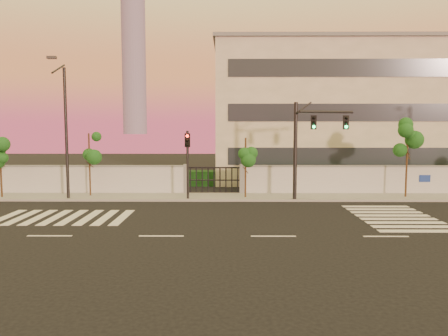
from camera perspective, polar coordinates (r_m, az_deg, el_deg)
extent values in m
plane|color=black|center=(19.77, 6.47, -8.87)|extent=(120.00, 120.00, 0.00)
cube|color=gray|center=(30.01, 4.36, -3.79)|extent=(60.00, 3.00, 0.15)
cube|color=#B2B4BA|center=(34.89, -25.86, -1.50)|extent=(25.00, 0.30, 2.00)
cube|color=slate|center=(34.79, -25.93, 0.24)|extent=(25.00, 0.36, 0.12)
cube|color=slate|center=(31.41, -4.96, -1.49)|extent=(0.35, 0.35, 2.20)
cube|color=slate|center=(31.30, 2.36, -1.50)|extent=(0.35, 0.35, 2.20)
cube|color=black|center=(35.55, 18.55, -1.28)|extent=(20.00, 2.00, 1.80)
cube|color=black|center=(36.57, -22.00, -1.53)|extent=(12.00, 1.80, 1.40)
cube|color=black|center=(36.31, -1.07, -1.34)|extent=(6.00, 1.50, 1.20)
cube|color=#B3AF97|center=(42.53, 15.60, 6.74)|extent=(24.00, 12.00, 12.00)
cube|color=#262D38|center=(36.81, 17.91, 1.46)|extent=(22.00, 0.08, 1.40)
cube|color=#262D38|center=(36.75, 18.06, 6.91)|extent=(22.00, 0.08, 1.40)
cube|color=#262D38|center=(37.03, 18.23, 12.33)|extent=(22.00, 0.08, 1.40)
cube|color=slate|center=(43.13, 15.81, 14.86)|extent=(24.40, 12.40, 0.30)
cylinder|color=slate|center=(309.69, -11.71, 14.61)|extent=(16.00, 16.00, 110.00)
cube|color=silver|center=(26.40, -26.61, -5.76)|extent=(0.50, 4.00, 0.02)
cube|color=silver|center=(26.01, -24.84, -5.85)|extent=(0.50, 4.00, 0.02)
cube|color=silver|center=(25.64, -23.01, -5.94)|extent=(0.50, 4.00, 0.02)
cube|color=silver|center=(25.30, -21.13, -6.02)|extent=(0.50, 4.00, 0.02)
cube|color=silver|center=(24.99, -19.20, -6.10)|extent=(0.50, 4.00, 0.02)
cube|color=silver|center=(24.70, -17.22, -6.17)|extent=(0.50, 4.00, 0.02)
cube|color=silver|center=(24.44, -15.20, -6.24)|extent=(0.50, 4.00, 0.02)
cube|color=silver|center=(24.22, -13.13, -6.29)|extent=(0.50, 4.00, 0.02)
cube|color=silver|center=(22.53, 24.34, -7.52)|extent=(4.00, 0.50, 0.02)
cube|color=silver|center=(23.34, 23.45, -7.05)|extent=(4.00, 0.50, 0.02)
cube|color=silver|center=(24.15, 22.61, -6.61)|extent=(4.00, 0.50, 0.02)
cube|color=silver|center=(24.97, 21.83, -6.19)|extent=(4.00, 0.50, 0.02)
cube|color=silver|center=(25.79, 21.10, -5.81)|extent=(4.00, 0.50, 0.02)
cube|color=silver|center=(26.62, 20.41, -5.44)|extent=(4.00, 0.50, 0.02)
cube|color=silver|center=(27.45, 19.77, -5.10)|extent=(4.00, 0.50, 0.02)
cube|color=silver|center=(28.29, 19.16, -4.78)|extent=(4.00, 0.50, 0.02)
cube|color=silver|center=(21.20, -21.82, -8.22)|extent=(2.00, 0.15, 0.01)
cube|color=silver|center=(19.88, -8.19, -8.79)|extent=(2.00, 0.15, 0.01)
cube|color=silver|center=(19.77, 6.47, -8.84)|extent=(2.00, 0.15, 0.01)
cube|color=silver|center=(20.89, 20.39, -8.37)|extent=(2.00, 0.15, 0.01)
cylinder|color=#382314|center=(32.86, -27.15, -0.10)|extent=(0.12, 0.12, 4.10)
sphere|color=#134517|center=(32.77, -27.24, 2.03)|extent=(1.11, 1.11, 1.11)
sphere|color=#134517|center=(32.83, -26.48, 1.00)|extent=(0.85, 0.85, 0.85)
cylinder|color=#382314|center=(31.28, -17.15, 0.31)|extent=(0.11, 0.11, 4.43)
sphere|color=#134517|center=(31.20, -17.22, 2.74)|extent=(0.98, 0.98, 0.98)
sphere|color=#134517|center=(31.31, -16.54, 1.55)|extent=(0.75, 0.75, 0.75)
sphere|color=#134517|center=(31.18, -17.74, 1.91)|extent=(0.71, 0.71, 0.71)
cylinder|color=#382314|center=(29.22, 2.82, -0.09)|extent=(0.12, 0.12, 4.13)
sphere|color=#134517|center=(29.13, 2.83, 2.34)|extent=(1.12, 1.12, 1.12)
sphere|color=#134517|center=(29.39, 3.51, 1.15)|extent=(0.85, 0.85, 0.85)
sphere|color=#134517|center=(28.99, 2.24, 1.50)|extent=(0.81, 0.81, 0.81)
cylinder|color=#382314|center=(31.79, 22.78, 1.10)|extent=(0.12, 0.12, 5.42)
sphere|color=#134517|center=(31.72, 22.89, 4.02)|extent=(1.13, 1.13, 1.13)
sphere|color=#134517|center=(32.07, 23.29, 2.57)|extent=(0.86, 0.86, 0.86)
sphere|color=#134517|center=(31.47, 22.44, 3.05)|extent=(0.82, 0.82, 0.82)
cylinder|color=black|center=(28.69, 9.29, 2.06)|extent=(0.25, 0.25, 6.44)
cylinder|color=black|center=(29.03, 13.25, 7.15)|extent=(3.77, 1.49, 0.17)
cube|color=black|center=(28.79, 11.62, 5.86)|extent=(0.36, 0.19, 0.94)
sphere|color=#0CF259|center=(28.68, 11.65, 5.28)|extent=(0.21, 0.21, 0.21)
cube|color=black|center=(29.27, 15.64, 5.76)|extent=(0.36, 0.19, 0.94)
sphere|color=#0CF259|center=(29.16, 15.68, 5.19)|extent=(0.21, 0.21, 0.21)
cylinder|color=black|center=(28.69, -4.77, 0.27)|extent=(0.16, 0.16, 4.60)
cube|color=black|center=(28.54, -4.80, 3.63)|extent=(0.36, 0.18, 0.92)
sphere|color=red|center=(28.42, -4.83, 4.21)|extent=(0.20, 0.20, 0.20)
cylinder|color=black|center=(30.38, -19.90, 4.09)|extent=(0.20, 0.20, 8.67)
cylinder|color=black|center=(29.68, -20.83, 12.01)|extent=(0.11, 2.07, 0.84)
cube|color=#3F3F44|center=(28.85, -21.58, 13.27)|extent=(0.54, 0.27, 0.16)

